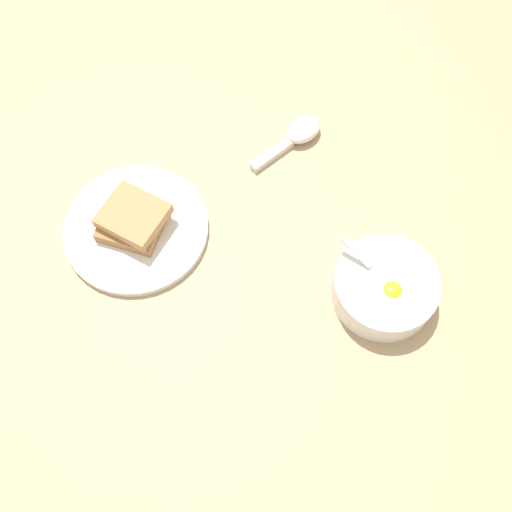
# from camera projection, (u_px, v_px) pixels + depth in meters

# --- Properties ---
(ground_plane) EXTENTS (3.00, 3.00, 0.00)m
(ground_plane) POSITION_uv_depth(u_px,v_px,m) (220.00, 271.00, 0.86)
(ground_plane) COLOR tan
(egg_bowl) EXTENTS (0.14, 0.14, 0.08)m
(egg_bowl) POSITION_uv_depth(u_px,v_px,m) (385.00, 288.00, 0.82)
(egg_bowl) COLOR white
(egg_bowl) RESTS_ON ground_plane
(toast_plate) EXTENTS (0.21, 0.21, 0.01)m
(toast_plate) POSITION_uv_depth(u_px,v_px,m) (136.00, 229.00, 0.88)
(toast_plate) COLOR white
(toast_plate) RESTS_ON ground_plane
(toast_sandwich) EXTENTS (0.12, 0.12, 0.04)m
(toast_sandwich) POSITION_uv_depth(u_px,v_px,m) (133.00, 220.00, 0.86)
(toast_sandwich) COLOR #9E7042
(toast_sandwich) RESTS_ON toast_plate
(soup_spoon) EXTENTS (0.08, 0.14, 0.03)m
(soup_spoon) POSITION_uv_depth(u_px,v_px,m) (298.00, 134.00, 0.95)
(soup_spoon) COLOR white
(soup_spoon) RESTS_ON ground_plane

